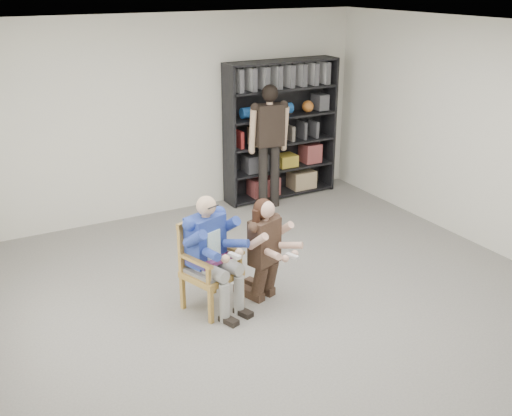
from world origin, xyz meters
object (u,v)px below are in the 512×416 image
kneeling_woman (266,251)px  standing_man (269,148)px  seated_man (211,254)px  bookshelf (281,130)px  armchair (211,266)px

kneeling_woman → standing_man: bearing=40.5°
seated_man → standing_man: 3.03m
bookshelf → standing_man: bookshelf is taller
kneeling_woman → armchair: bearing=149.2°
armchair → kneeling_woman: (0.58, -0.12, 0.09)m
armchair → standing_man: bearing=29.8°
seated_man → standing_man: bearing=29.8°
bookshelf → armchair: bearing=-132.4°
armchair → bookshelf: 3.59m
seated_man → bookshelf: (2.39, 2.62, 0.43)m
standing_man → kneeling_woman: bearing=-112.7°
bookshelf → seated_man: bearing=-132.4°
bookshelf → standing_man: (-0.40, -0.35, -0.14)m
kneeling_woman → standing_man: 2.79m
armchair → standing_man: 3.05m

